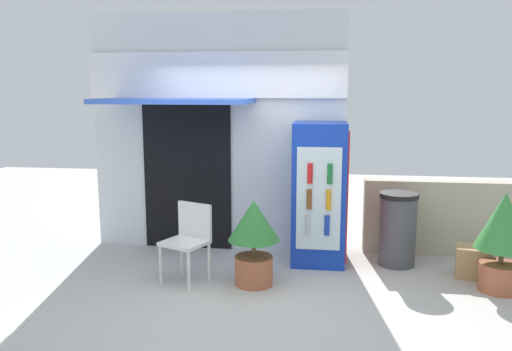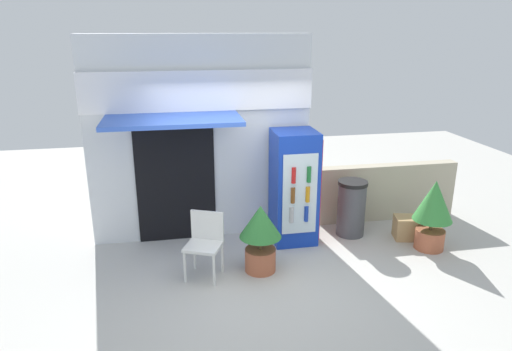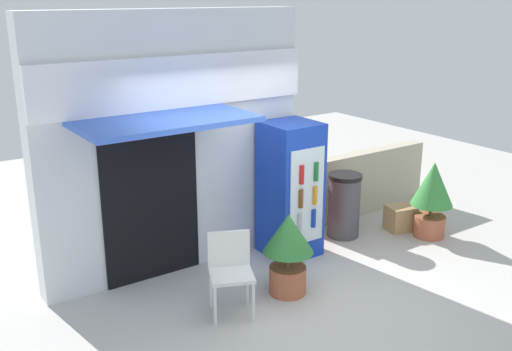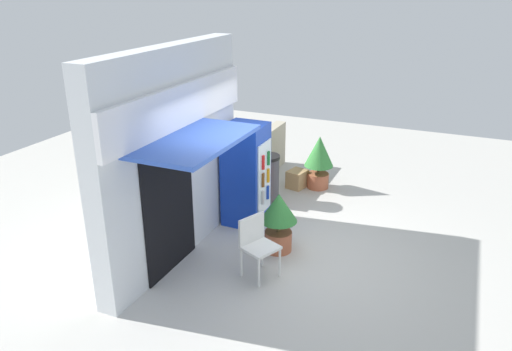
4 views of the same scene
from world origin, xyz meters
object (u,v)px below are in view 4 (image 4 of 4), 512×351
at_px(drink_cooler, 246,174).
at_px(cardboard_box, 297,179).
at_px(plastic_chair, 257,242).
at_px(potted_plant_near_shop, 279,217).
at_px(trash_bin, 267,178).
at_px(potted_plant_curbside, 319,158).

height_order(drink_cooler, cardboard_box, drink_cooler).
xyz_separation_m(drink_cooler, plastic_chair, (-1.46, -0.83, -0.36)).
xyz_separation_m(potted_plant_near_shop, cardboard_box, (2.51, 0.56, -0.40)).
distance_m(drink_cooler, plastic_chair, 1.72).
height_order(trash_bin, cardboard_box, trash_bin).
bearing_deg(plastic_chair, cardboard_box, 9.12).
height_order(plastic_chair, cardboard_box, plastic_chair).
relative_size(plastic_chair, potted_plant_near_shop, 0.92).
bearing_deg(trash_bin, drink_cooler, -179.28).
bearing_deg(potted_plant_curbside, cardboard_box, 112.99).
xyz_separation_m(drink_cooler, potted_plant_near_shop, (-0.71, -0.87, -0.31)).
xyz_separation_m(trash_bin, cardboard_box, (0.83, -0.32, -0.28)).
distance_m(potted_plant_near_shop, cardboard_box, 2.61).
height_order(potted_plant_curbside, cardboard_box, potted_plant_curbside).
distance_m(drink_cooler, potted_plant_near_shop, 1.17).
xyz_separation_m(plastic_chair, cardboard_box, (3.27, 0.52, -0.34)).
relative_size(potted_plant_near_shop, potted_plant_curbside, 0.88).
bearing_deg(plastic_chair, drink_cooler, 29.63).
relative_size(drink_cooler, potted_plant_curbside, 1.62).
relative_size(drink_cooler, potted_plant_near_shop, 1.83).
bearing_deg(cardboard_box, potted_plant_curbside, -67.01).
relative_size(potted_plant_near_shop, cardboard_box, 2.51).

